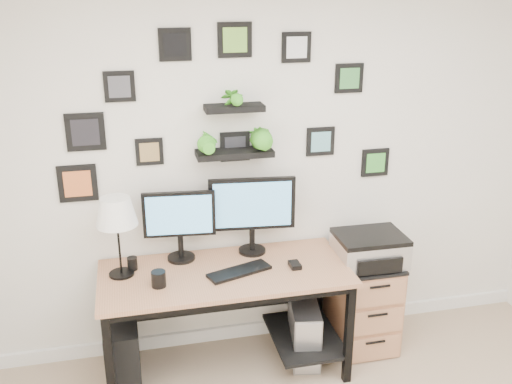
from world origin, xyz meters
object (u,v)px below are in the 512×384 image
object	(u,v)px
monitor_left	(179,221)
pc_tower_black	(123,351)
file_cabinet	(362,302)
printer	(370,249)
monitor_right	(252,209)
table_lamp	(116,214)
pc_tower_grey	(304,331)
desk	(230,285)
mug	(159,279)

from	to	relation	value
monitor_left	pc_tower_black	distance (m)	0.93
pc_tower_black	file_cabinet	xyz separation A→B (m)	(1.69, 0.08, 0.10)
printer	monitor_right	bearing A→B (deg)	166.84
table_lamp	pc_tower_grey	bearing A→B (deg)	-4.35
pc_tower_black	printer	xyz separation A→B (m)	(1.70, 0.03, 0.54)
desk	pc_tower_grey	distance (m)	0.66
desk	mug	world-z (taller)	mug
file_cabinet	printer	size ratio (longest dim) A/B	1.44
file_cabinet	monitor_right	bearing A→B (deg)	170.05
monitor_left	monitor_right	size ratio (longest dim) A/B	0.83
monitor_left	printer	world-z (taller)	monitor_left
desk	mug	size ratio (longest dim) A/B	15.96
table_lamp	file_cabinet	bearing A→B (deg)	-0.23
desk	pc_tower_black	distance (m)	0.82
monitor_left	monitor_right	distance (m)	0.49
mug	file_cabinet	size ratio (longest dim) A/B	0.15
monitor_left	pc_tower_grey	distance (m)	1.17
monitor_left	mug	distance (m)	0.44
printer	monitor_left	bearing A→B (deg)	171.82
desk	monitor_left	distance (m)	0.54
monitor_left	table_lamp	distance (m)	0.43
pc_tower_black	monitor_left	bearing A→B (deg)	26.21
desk	monitor_right	world-z (taller)	monitor_right
monitor_right	mug	xyz separation A→B (m)	(-0.66, -0.33, -0.27)
desk	monitor_left	xyz separation A→B (m)	(-0.29, 0.19, 0.41)
monitor_right	file_cabinet	xyz separation A→B (m)	(0.78, -0.14, -0.73)
pc_tower_black	file_cabinet	bearing A→B (deg)	2.33
monitor_right	pc_tower_grey	world-z (taller)	monitor_right
desk	printer	world-z (taller)	printer
mug	pc_tower_black	world-z (taller)	mug
mug	pc_tower_black	xyz separation A→B (m)	(-0.26, 0.12, -0.56)
pc_tower_black	pc_tower_grey	xyz separation A→B (m)	(1.23, -0.01, -0.03)
mug	pc_tower_grey	bearing A→B (deg)	6.45
table_lamp	mug	world-z (taller)	table_lamp
mug	pc_tower_black	size ratio (longest dim) A/B	0.21
monitor_right	pc_tower_black	bearing A→B (deg)	-166.87
monitor_left	table_lamp	xyz separation A→B (m)	(-0.39, -0.13, 0.14)
mug	printer	bearing A→B (deg)	5.85
mug	printer	distance (m)	1.45
desk	pc_tower_black	world-z (taller)	desk
desk	printer	xyz separation A→B (m)	(0.98, 0.01, 0.15)
pc_tower_grey	printer	world-z (taller)	printer
monitor_right	mug	world-z (taller)	monitor_right
table_lamp	pc_tower_black	xyz separation A→B (m)	(-0.03, -0.08, -0.93)
pc_tower_grey	table_lamp	bearing A→B (deg)	175.65
desk	pc_tower_black	bearing A→B (deg)	-178.52
pc_tower_grey	file_cabinet	xyz separation A→B (m)	(0.46, 0.08, 0.13)
monitor_left	file_cabinet	world-z (taller)	monitor_left
table_lamp	mug	xyz separation A→B (m)	(0.22, -0.20, -0.37)
desk	monitor_right	bearing A→B (deg)	44.96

